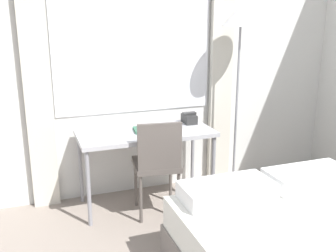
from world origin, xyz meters
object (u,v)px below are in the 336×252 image
object	(u,v)px
desk	(146,137)
telephone	(189,118)
standing_lamp	(240,33)
book	(146,130)
desk_chair	(157,161)

from	to	relation	value
desk	telephone	distance (m)	0.52
standing_lamp	book	world-z (taller)	standing_lamp
standing_lamp	telephone	xyz separation A→B (m)	(-0.47, 0.11, -0.83)
standing_lamp	telephone	size ratio (longest dim) A/B	10.82
desk	telephone	world-z (taller)	telephone
desk_chair	desk	bearing A→B (deg)	102.86
desk	book	world-z (taller)	book
standing_lamp	desk_chair	bearing A→B (deg)	-162.49
desk	telephone	size ratio (longest dim) A/B	7.25
standing_lamp	book	xyz separation A→B (m)	(-0.96, -0.01, -0.86)
desk	desk_chair	size ratio (longest dim) A/B	1.39
desk	desk_chair	bearing A→B (deg)	-85.26
desk	desk_chair	xyz separation A→B (m)	(0.02, -0.28, -0.14)
desk_chair	book	world-z (taller)	desk_chair
telephone	book	world-z (taller)	telephone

